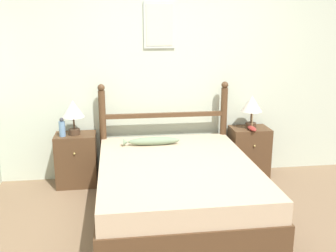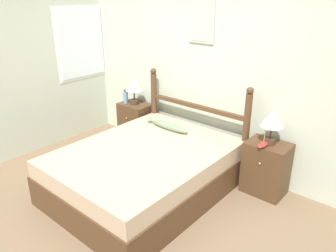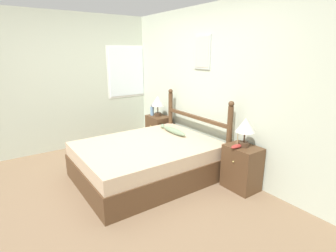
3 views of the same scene
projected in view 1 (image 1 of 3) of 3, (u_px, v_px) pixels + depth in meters
The scene contains 11 objects.
ground_plane at pixel (202, 245), 3.41m from camera, with size 16.00×16.00×0.00m, color #7A6047.
wall_back at pixel (173, 73), 4.74m from camera, with size 6.40×0.08×2.55m.
bed at pixel (177, 189), 3.91m from camera, with size 1.54×1.99×0.54m.
headboard at pixel (164, 128), 4.73m from camera, with size 1.55×0.08×1.19m.
nightstand_left at pixel (77, 160), 4.61m from camera, with size 0.46×0.37×0.62m.
nightstand_right at pixel (249, 152), 4.89m from camera, with size 0.46×0.37×0.62m.
table_lamp_left at pixel (73, 111), 4.45m from camera, with size 0.25×0.25×0.40m.
table_lamp_right at pixel (252, 106), 4.73m from camera, with size 0.25×0.25×0.40m.
bottle at pixel (62, 128), 4.43m from camera, with size 0.07×0.07×0.22m.
model_boat at pixel (252, 128), 4.69m from camera, with size 0.08×0.21×0.22m.
fish_pillow at pixel (152, 141), 4.40m from camera, with size 0.64×0.11×0.09m.
Camera 1 is at (-0.71, -2.97, 1.87)m, focal length 42.00 mm.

